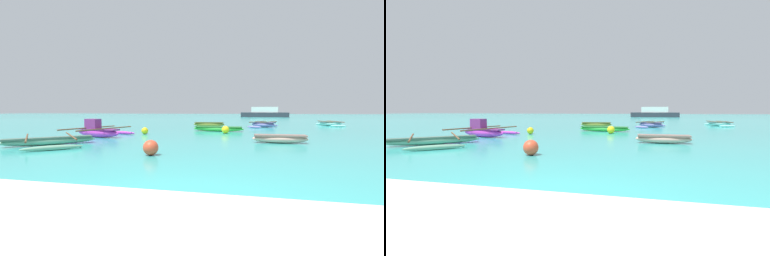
{
  "view_description": "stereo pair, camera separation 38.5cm",
  "coord_description": "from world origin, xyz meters",
  "views": [
    {
      "loc": [
        0.94,
        -3.24,
        1.53
      ],
      "look_at": [
        -3.08,
        15.11,
        0.25
      ],
      "focal_mm": 24.0,
      "sensor_mm": 36.0,
      "label": 1
    },
    {
      "loc": [
        1.32,
        -3.15,
        1.53
      ],
      "look_at": [
        -3.08,
        15.11,
        0.25
      ],
      "focal_mm": 24.0,
      "sensor_mm": 36.0,
      "label": 2
    }
  ],
  "objects": [
    {
      "name": "mooring_buoy_1",
      "position": [
        -5.62,
        12.34,
        0.22
      ],
      "size": [
        0.44,
        0.44,
        0.44
      ],
      "color": "yellow",
      "rests_on": "ground_plane"
    },
    {
      "name": "mooring_buoy_0",
      "position": [
        -2.3,
        4.95,
        0.27
      ],
      "size": [
        0.53,
        0.53,
        0.53
      ],
      "color": "#E54C2D",
      "rests_on": "ground_plane"
    },
    {
      "name": "moored_boat_2",
      "position": [
        -2.72,
        21.04,
        0.24
      ],
      "size": [
        3.0,
        0.61,
        0.42
      ],
      "rotation": [
        0.0,
        0.0,
        0.04
      ],
      "color": "olive",
      "rests_on": "ground_plane"
    },
    {
      "name": "ground_plane",
      "position": [
        0.0,
        0.0,
        0.0
      ],
      "size": [
        240.0,
        240.0,
        0.0
      ],
      "color": "#38ADA8"
    },
    {
      "name": "moored_boat_0",
      "position": [
        -7.69,
        6.5,
        0.18
      ],
      "size": [
        4.32,
        4.37,
        0.4
      ],
      "rotation": [
        0.0,
        0.0,
        0.77
      ],
      "color": "#6DA587",
      "rests_on": "ground_plane"
    },
    {
      "name": "mooring_buoy_2",
      "position": [
        -0.53,
        13.85,
        0.26
      ],
      "size": [
        0.51,
        0.51,
        0.51
      ],
      "color": "yellow",
      "rests_on": "ground_plane"
    },
    {
      "name": "moored_boat_3",
      "position": [
        2.41,
        9.35,
        0.22
      ],
      "size": [
        2.56,
        0.68,
        0.4
      ],
      "rotation": [
        0.0,
        0.0,
        0.02
      ],
      "color": "#DFA894",
      "rests_on": "ground_plane"
    },
    {
      "name": "distant_ferry",
      "position": [
        4.64,
        59.38,
        0.97
      ],
      "size": [
        10.83,
        2.38,
        2.38
      ],
      "color": "#2D333D",
      "rests_on": "ground_plane"
    },
    {
      "name": "moored_boat_6",
      "position": [
        2.31,
        21.22,
        0.25
      ],
      "size": [
        2.94,
        3.83,
        0.53
      ],
      "rotation": [
        0.0,
        0.0,
        -0.51
      ],
      "color": "#8478C2",
      "rests_on": "ground_plane"
    },
    {
      "name": "moored_boat_4",
      "position": [
        8.96,
        24.75,
        0.22
      ],
      "size": [
        2.29,
        3.97,
        0.47
      ],
      "rotation": [
        0.0,
        0.0,
        0.12
      ],
      "color": "#93E5DD",
      "rests_on": "ground_plane"
    },
    {
      "name": "moored_boat_5",
      "position": [
        -7.56,
        9.97,
        0.34
      ],
      "size": [
        3.11,
        4.67,
        1.05
      ],
      "rotation": [
        0.0,
        0.0,
        -0.24
      ],
      "color": "#CD3BC3",
      "rests_on": "ground_plane"
    },
    {
      "name": "moored_boat_1",
      "position": [
        -1.21,
        15.59,
        0.21
      ],
      "size": [
        3.77,
        0.84,
        0.37
      ],
      "rotation": [
        0.0,
        0.0,
        -0.07
      ],
      "color": "green",
      "rests_on": "ground_plane"
    }
  ]
}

